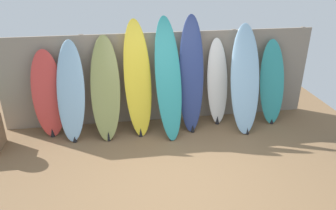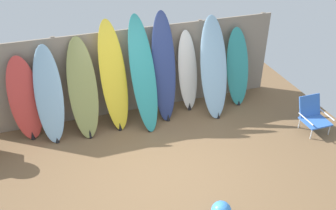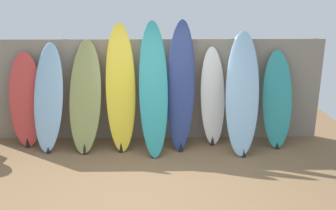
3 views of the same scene
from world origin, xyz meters
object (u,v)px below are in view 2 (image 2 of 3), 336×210
at_px(surfboard_teal_4, 143,75).
at_px(surfboard_teal_8, 238,68).
at_px(surfboard_white_6, 188,72).
at_px(beach_chair, 313,114).
at_px(surfboard_skyblue_1, 49,95).
at_px(surfboard_olive_2, 83,90).
at_px(surfboard_navy_5, 164,68).
at_px(surfboard_red_0, 25,100).
at_px(surfboard_yellow_3, 114,78).
at_px(surfboard_skyblue_7, 214,68).

xyz_separation_m(surfboard_teal_4, surfboard_teal_8, (2.11, 0.17, -0.25)).
xyz_separation_m(surfboard_white_6, beach_chair, (2.02, -1.55, -0.50)).
relative_size(surfboard_skyblue_1, surfboard_olive_2, 0.98).
bearing_deg(surfboard_navy_5, surfboard_red_0, 177.77).
relative_size(surfboard_red_0, surfboard_teal_4, 0.76).
bearing_deg(surfboard_white_6, surfboard_yellow_3, -174.30).
height_order(surfboard_olive_2, beach_chair, surfboard_olive_2).
bearing_deg(surfboard_yellow_3, surfboard_white_6, 5.70).
bearing_deg(surfboard_skyblue_7, surfboard_red_0, 176.17).
distance_m(surfboard_red_0, surfboard_teal_4, 2.21).
xyz_separation_m(surfboard_yellow_3, surfboard_teal_8, (2.65, 0.05, -0.23)).
relative_size(surfboard_yellow_3, surfboard_navy_5, 0.97).
xyz_separation_m(surfboard_white_6, surfboard_skyblue_7, (0.44, -0.28, 0.15)).
xyz_separation_m(surfboard_yellow_3, surfboard_skyblue_7, (2.01, -0.13, -0.06)).
bearing_deg(beach_chair, surfboard_yellow_3, 164.23).
height_order(surfboard_yellow_3, surfboard_skyblue_7, surfboard_yellow_3).
bearing_deg(surfboard_skyblue_1, surfboard_olive_2, -0.05).
xyz_separation_m(surfboard_olive_2, surfboard_skyblue_7, (2.60, -0.11, 0.08)).
relative_size(surfboard_olive_2, surfboard_teal_8, 1.11).
distance_m(surfboard_skyblue_1, surfboard_yellow_3, 1.21).
height_order(surfboard_red_0, surfboard_teal_8, surfboard_teal_8).
xyz_separation_m(surfboard_olive_2, surfboard_yellow_3, (0.59, 0.02, 0.14)).
distance_m(surfboard_red_0, beach_chair, 5.45).
xyz_separation_m(surfboard_skyblue_1, beach_chair, (4.78, -1.38, -0.55)).
xyz_separation_m(surfboard_red_0, surfboard_teal_4, (2.18, -0.23, 0.26)).
relative_size(surfboard_olive_2, surfboard_navy_5, 0.84).
bearing_deg(surfboard_skyblue_1, surfboard_teal_4, -3.24).
relative_size(surfboard_white_6, surfboard_skyblue_7, 0.86).
relative_size(surfboard_yellow_3, surfboard_teal_8, 1.28).
height_order(surfboard_yellow_3, surfboard_teal_8, surfboard_yellow_3).
relative_size(surfboard_navy_5, beach_chair, 3.30).
xyz_separation_m(surfboard_olive_2, surfboard_white_6, (2.15, 0.17, -0.06)).
xyz_separation_m(surfboard_skyblue_1, surfboard_skyblue_7, (3.21, -0.11, 0.10)).
height_order(surfboard_olive_2, surfboard_teal_4, surfboard_teal_4).
bearing_deg(surfboard_teal_4, surfboard_yellow_3, 167.96).
height_order(surfboard_olive_2, surfboard_yellow_3, surfboard_yellow_3).
relative_size(surfboard_olive_2, surfboard_teal_4, 0.85).
height_order(surfboard_skyblue_1, surfboard_yellow_3, surfboard_yellow_3).
bearing_deg(surfboard_teal_8, surfboard_skyblue_1, -179.00).
bearing_deg(beach_chair, surfboard_navy_5, 156.90).
distance_m(surfboard_red_0, surfboard_skyblue_1, 0.46).
bearing_deg(surfboard_red_0, surfboard_teal_4, -6.08).
relative_size(surfboard_white_6, beach_chair, 2.59).
distance_m(surfboard_yellow_3, surfboard_skyblue_7, 2.01).
bearing_deg(beach_chair, surfboard_red_0, 169.35).
bearing_deg(surfboard_skyblue_7, surfboard_teal_4, 179.55).
distance_m(surfboard_skyblue_1, surfboard_teal_4, 1.76).
xyz_separation_m(surfboard_yellow_3, surfboard_white_6, (1.56, 0.16, -0.20)).
relative_size(surfboard_red_0, surfboard_yellow_3, 0.77).
bearing_deg(surfboard_skyblue_1, surfboard_yellow_3, 0.84).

